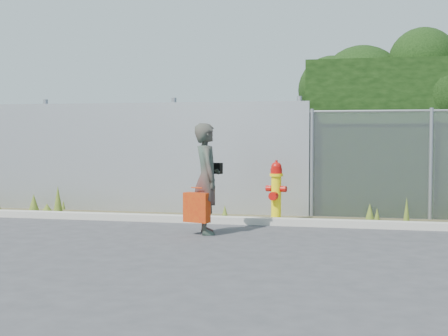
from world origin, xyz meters
TOP-DOWN VIEW (x-y plane):
  - ground at (0.00, 0.00)m, footprint 80.00×80.00m
  - curb at (0.00, 1.80)m, footprint 16.00×0.22m
  - weed_strip at (-0.60, 2.43)m, footprint 16.00×1.24m
  - corrugated_fence at (-3.25, 3.01)m, footprint 8.50×0.21m
  - fire_hydrant at (0.50, 2.05)m, footprint 0.37×0.33m
  - woman at (-0.41, 0.64)m, footprint 0.62×0.74m
  - red_tote_bag at (-0.52, 0.42)m, footprint 0.41×0.15m
  - black_shoulder_bag at (-0.32, 0.83)m, footprint 0.23×0.10m

SIDE VIEW (x-z plane):
  - ground at x=0.00m, z-range 0.00..0.00m
  - curb at x=0.00m, z-range 0.00..0.12m
  - weed_strip at x=-0.60m, z-range -0.17..0.38m
  - red_tote_bag at x=-0.52m, z-range 0.17..0.71m
  - fire_hydrant at x=0.50m, z-range -0.02..1.10m
  - woman at x=-0.41m, z-range 0.00..1.74m
  - black_shoulder_bag at x=-0.32m, z-range 0.94..1.11m
  - corrugated_fence at x=-3.25m, z-range -0.05..2.25m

